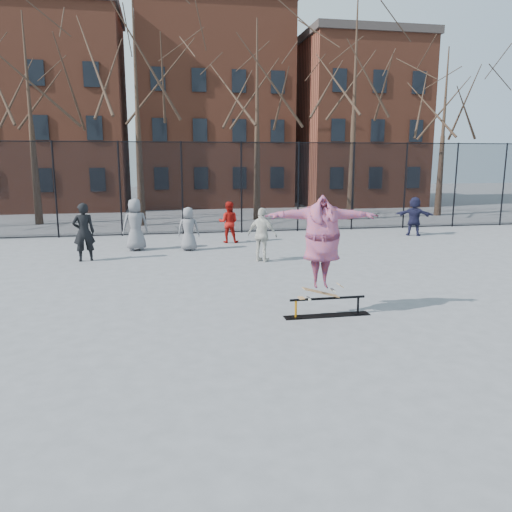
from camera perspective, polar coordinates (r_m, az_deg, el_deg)
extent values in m
plane|color=slate|center=(9.79, 3.55, -8.65)|extent=(100.00, 100.00, 0.00)
cube|color=black|center=(10.82, 8.12, -6.75)|extent=(1.87, 0.29, 0.01)
cylinder|color=orange|center=(10.57, 4.57, -6.05)|extent=(0.05, 0.05, 0.38)
cylinder|color=black|center=(11.01, 11.58, -5.55)|extent=(0.05, 0.05, 0.38)
cylinder|color=black|center=(10.71, 8.18, -4.82)|extent=(1.65, 0.05, 0.05)
imported|color=#443D98|center=(10.42, 7.54, 0.93)|extent=(2.44, 0.93, 1.94)
imported|color=slate|center=(18.50, -13.62, 3.51)|extent=(1.03, 0.78, 1.88)
imported|color=black|center=(17.05, -19.08, 2.59)|extent=(0.78, 0.60, 1.89)
imported|color=#9E120D|center=(19.71, -3.16, 3.88)|extent=(0.91, 0.78, 1.62)
imported|color=beige|center=(16.03, 0.73, 2.43)|extent=(1.07, 0.96, 1.75)
imported|color=#1B1C37|center=(22.53, 17.64, 4.37)|extent=(1.60, 1.19, 1.68)
imported|color=slate|center=(18.15, -7.72, 3.10)|extent=(0.84, 0.61, 1.58)
cylinder|color=black|center=(22.37, -21.97, 7.03)|extent=(0.07, 0.07, 4.00)
cylinder|color=black|center=(22.02, -15.27, 7.39)|extent=(0.07, 0.07, 4.00)
cylinder|color=black|center=(21.98, -8.44, 7.65)|extent=(0.07, 0.07, 4.00)
cylinder|color=black|center=(22.23, -1.67, 7.81)|extent=(0.07, 0.07, 4.00)
cylinder|color=black|center=(22.79, 4.86, 7.86)|extent=(0.07, 0.07, 4.00)
cylinder|color=black|center=(23.62, 11.00, 7.81)|extent=(0.07, 0.07, 4.00)
cylinder|color=black|center=(24.70, 16.67, 7.69)|extent=(0.07, 0.07, 4.00)
cylinder|color=black|center=(25.99, 21.82, 7.51)|extent=(0.07, 0.07, 4.00)
cylinder|color=black|center=(27.47, 26.44, 7.31)|extent=(0.07, 0.07, 4.00)
cube|color=black|center=(22.08, -4.78, 7.75)|extent=(34.00, 0.01, 4.00)
cylinder|color=black|center=(22.05, -4.86, 12.84)|extent=(34.00, 0.04, 0.04)
cone|color=black|center=(27.45, -24.04, 8.15)|extent=(0.40, 0.40, 4.62)
cone|color=black|center=(25.45, -12.45, 8.68)|extent=(0.40, 0.40, 4.62)
cone|color=black|center=(27.16, -0.56, 9.09)|extent=(0.40, 0.40, 4.62)
cone|color=black|center=(27.44, 11.46, 8.89)|extent=(0.40, 0.40, 4.62)
cone|color=black|center=(31.06, 20.09, 8.69)|extent=(0.40, 0.40, 4.62)
cube|color=brown|center=(35.65, -22.30, 14.73)|extent=(9.00, 7.00, 12.00)
cube|color=brown|center=(35.27, -4.70, 16.36)|extent=(10.00, 7.00, 13.00)
cube|color=brown|center=(37.61, 11.16, 14.34)|extent=(8.00, 7.00, 11.00)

